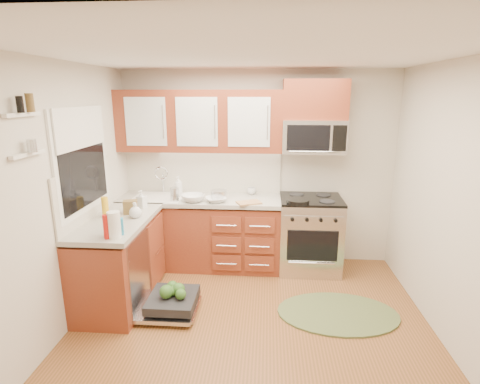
# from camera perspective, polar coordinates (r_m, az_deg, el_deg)

# --- Properties ---
(floor) EXTENTS (3.50, 3.50, 0.00)m
(floor) POSITION_cam_1_polar(r_m,az_deg,el_deg) (3.79, 1.64, -20.74)
(floor) COLOR brown
(floor) RESTS_ON ground
(ceiling) EXTENTS (3.50, 3.50, 0.00)m
(ceiling) POSITION_cam_1_polar(r_m,az_deg,el_deg) (3.10, 2.00, 20.26)
(ceiling) COLOR white
(ceiling) RESTS_ON ground
(wall_back) EXTENTS (3.50, 0.04, 2.50)m
(wall_back) POSITION_cam_1_polar(r_m,az_deg,el_deg) (4.93, 2.70, 3.59)
(wall_back) COLOR beige
(wall_back) RESTS_ON ground
(wall_front) EXTENTS (3.50, 0.04, 2.50)m
(wall_front) POSITION_cam_1_polar(r_m,az_deg,el_deg) (1.64, -1.07, -20.53)
(wall_front) COLOR beige
(wall_front) RESTS_ON ground
(wall_left) EXTENTS (0.04, 3.50, 2.50)m
(wall_left) POSITION_cam_1_polar(r_m,az_deg,el_deg) (3.74, -26.10, -1.54)
(wall_left) COLOR beige
(wall_left) RESTS_ON ground
(wall_right) EXTENTS (0.04, 3.50, 2.50)m
(wall_right) POSITION_cam_1_polar(r_m,az_deg,el_deg) (3.61, 30.77, -2.65)
(wall_right) COLOR beige
(wall_right) RESTS_ON ground
(base_cabinet_back) EXTENTS (2.05, 0.60, 0.85)m
(base_cabinet_back) POSITION_cam_1_polar(r_m,az_deg,el_deg) (4.95, -5.99, -6.40)
(base_cabinet_back) COLOR maroon
(base_cabinet_back) RESTS_ON ground
(base_cabinet_left) EXTENTS (0.60, 1.25, 0.85)m
(base_cabinet_left) POSITION_cam_1_polar(r_m,az_deg,el_deg) (4.32, -17.87, -10.28)
(base_cabinet_left) COLOR maroon
(base_cabinet_left) RESTS_ON ground
(countertop_back) EXTENTS (2.07, 0.64, 0.05)m
(countertop_back) POSITION_cam_1_polar(r_m,az_deg,el_deg) (4.79, -6.16, -1.13)
(countertop_back) COLOR #AFABA0
(countertop_back) RESTS_ON base_cabinet_back
(countertop_left) EXTENTS (0.64, 1.27, 0.05)m
(countertop_left) POSITION_cam_1_polar(r_m,az_deg,el_deg) (4.15, -18.25, -4.32)
(countertop_left) COLOR #AFABA0
(countertop_left) RESTS_ON base_cabinet_left
(backsplash_back) EXTENTS (2.05, 0.02, 0.57)m
(backsplash_back) POSITION_cam_1_polar(r_m,az_deg,el_deg) (5.00, -5.66, 3.22)
(backsplash_back) COLOR beige
(backsplash_back) RESTS_ON ground
(backsplash_left) EXTENTS (0.02, 1.25, 0.57)m
(backsplash_left) POSITION_cam_1_polar(r_m,az_deg,el_deg) (4.18, -22.33, -0.09)
(backsplash_left) COLOR beige
(backsplash_left) RESTS_ON ground
(upper_cabinets) EXTENTS (2.05, 0.35, 0.75)m
(upper_cabinets) POSITION_cam_1_polar(r_m,az_deg,el_deg) (4.75, -6.20, 10.71)
(upper_cabinets) COLOR maroon
(upper_cabinets) RESTS_ON ground
(cabinet_over_mw) EXTENTS (0.76, 0.35, 0.47)m
(cabinet_over_mw) POSITION_cam_1_polar(r_m,az_deg,el_deg) (4.70, 11.34, 13.65)
(cabinet_over_mw) COLOR maroon
(cabinet_over_mw) RESTS_ON ground
(range) EXTENTS (0.76, 0.64, 0.95)m
(range) POSITION_cam_1_polar(r_m,az_deg,el_deg) (4.87, 10.56, -6.30)
(range) COLOR silver
(range) RESTS_ON ground
(microwave) EXTENTS (0.76, 0.38, 0.40)m
(microwave) POSITION_cam_1_polar(r_m,az_deg,el_deg) (4.70, 11.11, 8.34)
(microwave) COLOR silver
(microwave) RESTS_ON ground
(sink) EXTENTS (0.62, 0.50, 0.26)m
(sink) POSITION_cam_1_polar(r_m,az_deg,el_deg) (4.92, -12.21, -2.17)
(sink) COLOR white
(sink) RESTS_ON ground
(dishwasher) EXTENTS (0.70, 0.60, 0.20)m
(dishwasher) POSITION_cam_1_polar(r_m,az_deg,el_deg) (4.11, -10.73, -16.32)
(dishwasher) COLOR silver
(dishwasher) RESTS_ON ground
(window) EXTENTS (0.03, 1.05, 1.05)m
(window) POSITION_cam_1_polar(r_m,az_deg,el_deg) (4.09, -22.94, 4.42)
(window) COLOR white
(window) RESTS_ON ground
(window_blind) EXTENTS (0.02, 0.96, 0.40)m
(window_blind) POSITION_cam_1_polar(r_m,az_deg,el_deg) (4.04, -23.09, 9.03)
(window_blind) COLOR white
(window_blind) RESTS_ON ground
(shelf_upper) EXTENTS (0.04, 0.40, 0.03)m
(shelf_upper) POSITION_cam_1_polar(r_m,az_deg,el_deg) (3.31, -30.25, 10.17)
(shelf_upper) COLOR white
(shelf_upper) RESTS_ON ground
(shelf_lower) EXTENTS (0.04, 0.40, 0.03)m
(shelf_lower) POSITION_cam_1_polar(r_m,az_deg,el_deg) (3.33, -29.59, 5.06)
(shelf_lower) COLOR white
(shelf_lower) RESTS_ON ground
(rug) EXTENTS (1.29, 0.88, 0.02)m
(rug) POSITION_cam_1_polar(r_m,az_deg,el_deg) (4.17, 14.67, -17.45)
(rug) COLOR #536137
(rug) RESTS_ON ground
(skillet) EXTENTS (0.28, 0.28, 0.05)m
(skillet) POSITION_cam_1_polar(r_m,az_deg,el_deg) (4.45, 8.79, -1.42)
(skillet) COLOR black
(skillet) RESTS_ON range
(stock_pot) EXTENTS (0.25, 0.25, 0.12)m
(stock_pot) POSITION_cam_1_polar(r_m,az_deg,el_deg) (4.65, -3.27, -0.45)
(stock_pot) COLOR silver
(stock_pot) RESTS_ON countertop_back
(cutting_board) EXTENTS (0.33, 0.28, 0.02)m
(cutting_board) POSITION_cam_1_polar(r_m,az_deg,el_deg) (4.49, 1.36, -1.63)
(cutting_board) COLOR #AB804E
(cutting_board) RESTS_ON countertop_back
(canister) EXTENTS (0.14, 0.14, 0.17)m
(canister) POSITION_cam_1_polar(r_m,az_deg,el_deg) (4.64, -9.96, -0.37)
(canister) COLOR silver
(canister) RESTS_ON countertop_back
(paper_towel_roll) EXTENTS (0.13, 0.13, 0.25)m
(paper_towel_roll) POSITION_cam_1_polar(r_m,az_deg,el_deg) (3.59, -18.63, -4.77)
(paper_towel_roll) COLOR white
(paper_towel_roll) RESTS_ON countertop_left
(mustard_bottle) EXTENTS (0.09, 0.09, 0.22)m
(mustard_bottle) POSITION_cam_1_polar(r_m,az_deg,el_deg) (4.22, -19.86, -2.20)
(mustard_bottle) COLOR gold
(mustard_bottle) RESTS_ON countertop_left
(red_bottle) EXTENTS (0.07, 0.07, 0.22)m
(red_bottle) POSITION_cam_1_polar(r_m,az_deg,el_deg) (3.60, -19.68, -5.02)
(red_bottle) COLOR red
(red_bottle) RESTS_ON countertop_left
(wooden_box) EXTENTS (0.17, 0.14, 0.15)m
(wooden_box) POSITION_cam_1_polar(r_m,az_deg,el_deg) (4.28, -16.36, -2.21)
(wooden_box) COLOR brown
(wooden_box) RESTS_ON countertop_left
(blue_carton) EXTENTS (0.11, 0.09, 0.16)m
(blue_carton) POSITION_cam_1_polar(r_m,az_deg,el_deg) (3.67, -18.11, -5.04)
(blue_carton) COLOR teal
(blue_carton) RESTS_ON countertop_left
(bowl_a) EXTENTS (0.32, 0.32, 0.06)m
(bowl_a) POSITION_cam_1_polar(r_m,az_deg,el_deg) (4.55, -3.69, -1.17)
(bowl_a) COLOR #999999
(bowl_a) RESTS_ON countertop_back
(bowl_b) EXTENTS (0.33, 0.33, 0.09)m
(bowl_b) POSITION_cam_1_polar(r_m,az_deg,el_deg) (4.60, -7.17, -0.93)
(bowl_b) COLOR #999999
(bowl_b) RESTS_ON countertop_back
(cup) EXTENTS (0.13, 0.13, 0.09)m
(cup) POSITION_cam_1_polar(r_m,az_deg,el_deg) (4.90, 1.77, 0.16)
(cup) COLOR #999999
(cup) RESTS_ON countertop_back
(soap_bottle_a) EXTENTS (0.13, 0.13, 0.26)m
(soap_bottle_a) POSITION_cam_1_polar(r_m,az_deg,el_deg) (4.84, -9.35, 0.85)
(soap_bottle_a) COLOR #999999
(soap_bottle_a) RESTS_ON countertop_back
(soap_bottle_b) EXTENTS (0.12, 0.12, 0.20)m
(soap_bottle_b) POSITION_cam_1_polar(r_m,az_deg,el_deg) (4.46, -14.79, -1.03)
(soap_bottle_b) COLOR #999999
(soap_bottle_b) RESTS_ON countertop_left
(soap_bottle_c) EXTENTS (0.17, 0.17, 0.17)m
(soap_bottle_c) POSITION_cam_1_polar(r_m,az_deg,el_deg) (4.12, -15.68, -2.66)
(soap_bottle_c) COLOR #999999
(soap_bottle_c) RESTS_ON countertop_left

